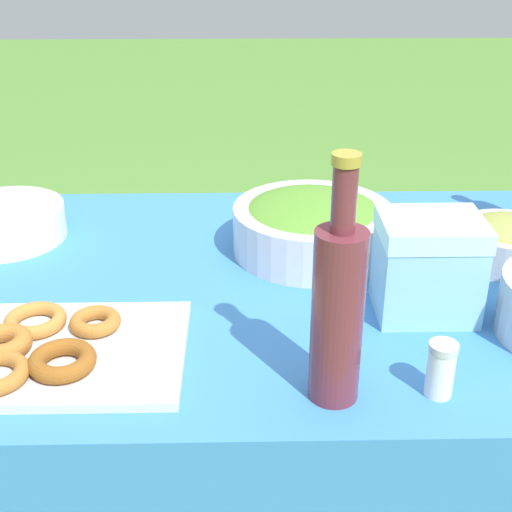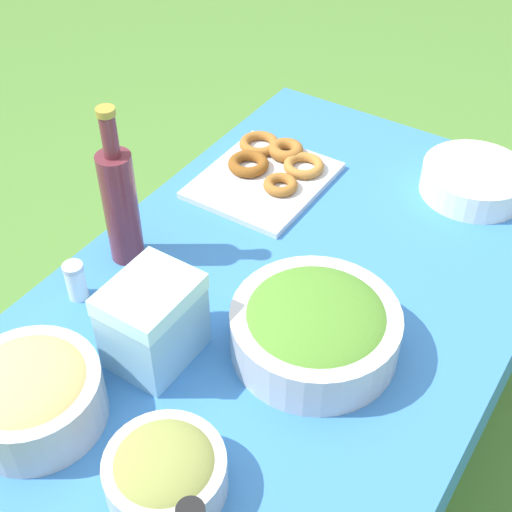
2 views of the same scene
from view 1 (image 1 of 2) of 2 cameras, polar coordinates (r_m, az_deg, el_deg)
picnic_table at (r=1.44m, az=-0.23°, el=-5.08°), size 1.48×0.93×0.73m
salad_bowl at (r=1.49m, az=4.52°, el=2.56°), size 0.33×0.33×0.12m
donut_platter at (r=1.20m, az=-15.42°, el=-7.19°), size 0.35×0.30×0.05m
plate_stack at (r=1.65m, az=-19.49°, el=2.52°), size 0.26×0.26×0.07m
wine_bottle at (r=1.02m, az=6.55°, el=-4.22°), size 0.08×0.08×0.38m
olive_bowl at (r=1.54m, az=19.53°, el=1.19°), size 0.20×0.20×0.09m
cooler_box at (r=1.29m, az=13.57°, el=-0.81°), size 0.18×0.14×0.18m
salt_shaker at (r=1.10m, az=14.57°, el=-8.75°), size 0.04×0.04×0.09m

